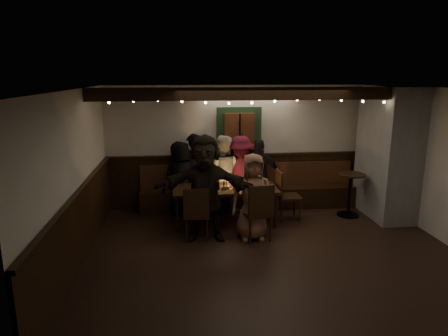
{
  "coord_description": "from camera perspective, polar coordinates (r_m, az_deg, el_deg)",
  "views": [
    {
      "loc": [
        -1.46,
        -5.86,
        2.81
      ],
      "look_at": [
        -0.61,
        1.6,
        1.05
      ],
      "focal_mm": 32.0,
      "sensor_mm": 36.0,
      "label": 1
    }
  ],
  "objects": [
    {
      "name": "room",
      "position": [
        7.9,
        12.36,
        0.19
      ],
      "size": [
        6.02,
        5.01,
        2.62
      ],
      "color": "black",
      "rests_on": "ground"
    },
    {
      "name": "person_b",
      "position": [
        8.22,
        -4.36,
        -0.78
      ],
      "size": [
        0.66,
        0.49,
        1.66
      ],
      "primitive_type": "imported",
      "rotation": [
        0.0,
        0.0,
        3.31
      ],
      "color": "black",
      "rests_on": "ground"
    },
    {
      "name": "dining_table",
      "position": [
        7.62,
        0.16,
        -3.29
      ],
      "size": [
        1.98,
        0.85,
        0.86
      ],
      "color": "black",
      "rests_on": "ground"
    },
    {
      "name": "person_e",
      "position": [
        8.42,
        5.08,
        -0.97
      ],
      "size": [
        0.93,
        0.48,
        1.51
      ],
      "primitive_type": "imported",
      "rotation": [
        0.0,
        0.0,
        3.01
      ],
      "color": "black",
      "rests_on": "ground"
    },
    {
      "name": "person_f",
      "position": [
        6.84,
        -2.7,
        -2.86
      ],
      "size": [
        1.77,
        0.78,
        1.84
      ],
      "primitive_type": "imported",
      "rotation": [
        0.0,
        0.0,
        -0.14
      ],
      "color": "black",
      "rests_on": "ground"
    },
    {
      "name": "high_top",
      "position": [
        8.44,
        17.54,
        -2.91
      ],
      "size": [
        0.55,
        0.55,
        0.88
      ],
      "color": "black",
      "rests_on": "ground"
    },
    {
      "name": "person_g",
      "position": [
        6.9,
        4.1,
        -4.14
      ],
      "size": [
        0.75,
        0.49,
        1.52
      ],
      "primitive_type": "imported",
      "rotation": [
        0.0,
        0.0,
        0.01
      ],
      "color": "#976247",
      "rests_on": "ground"
    },
    {
      "name": "person_a",
      "position": [
        8.14,
        -6.21,
        -1.47
      ],
      "size": [
        0.87,
        0.74,
        1.52
      ],
      "primitive_type": "imported",
      "rotation": [
        0.0,
        0.0,
        3.56
      ],
      "color": "black",
      "rests_on": "ground"
    },
    {
      "name": "chair_near_right",
      "position": [
        6.85,
        4.97,
        -5.9
      ],
      "size": [
        0.55,
        0.55,
        1.02
      ],
      "color": "black",
      "rests_on": "ground"
    },
    {
      "name": "person_d",
      "position": [
        8.38,
        2.38,
        -0.75
      ],
      "size": [
        1.11,
        0.76,
        1.58
      ],
      "primitive_type": "imported",
      "rotation": [
        0.0,
        0.0,
        2.97
      ],
      "color": "#4F1120",
      "rests_on": "ground"
    },
    {
      "name": "person_c",
      "position": [
        8.27,
        -0.22,
        -0.83
      ],
      "size": [
        0.9,
        0.78,
        1.61
      ],
      "primitive_type": "imported",
      "rotation": [
        0.0,
        0.0,
        2.9
      ],
      "color": "beige",
      "rests_on": "ground"
    },
    {
      "name": "chair_near_left",
      "position": [
        6.87,
        -3.97,
        -6.14
      ],
      "size": [
        0.45,
        0.45,
        0.96
      ],
      "color": "black",
      "rests_on": "ground"
    },
    {
      "name": "chair_end",
      "position": [
        7.95,
        8.6,
        -3.43
      ],
      "size": [
        0.45,
        0.45,
        0.99
      ],
      "color": "black",
      "rests_on": "ground"
    }
  ]
}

